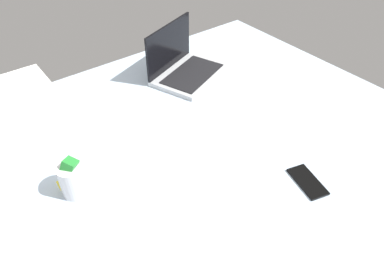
{
  "coord_description": "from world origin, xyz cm",
  "views": [
    {
      "loc": [
        -58.44,
        -79.19,
        106.26
      ],
      "look_at": [
        1.7,
        -0.42,
        24.0
      ],
      "focal_mm": 33.64,
      "sensor_mm": 36.0,
      "label": 1
    }
  ],
  "objects": [
    {
      "name": "bed_mattress",
      "position": [
        0.0,
        0.0,
        9.0
      ],
      "size": [
        180.0,
        140.0,
        18.0
      ],
      "primitive_type": "cube",
      "color": "silver",
      "rests_on": "ground"
    },
    {
      "name": "cell_phone",
      "position": [
        19.07,
        -39.49,
        18.4
      ],
      "size": [
        10.27,
        15.3,
        0.8
      ],
      "primitive_type": "cube",
      "rotation": [
        0.0,
        0.0,
        6.01
      ],
      "color": "black",
      "rests_on": "bed_mattress"
    },
    {
      "name": "laptop",
      "position": [
        26.76,
        38.53,
        22.41
      ],
      "size": [
        39.07,
        33.34,
        23.0
      ],
      "rotation": [
        0.0,
        0.0,
        0.37
      ],
      "color": "#B7BABC",
      "rests_on": "bed_mattress"
    },
    {
      "name": "snack_cup",
      "position": [
        -41.9,
        2.62,
        23.83
      ],
      "size": [
        9.16,
        9.13,
        14.01
      ],
      "color": "silver",
      "rests_on": "bed_mattress"
    }
  ]
}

